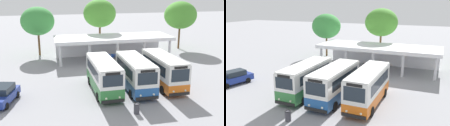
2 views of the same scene
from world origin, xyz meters
TOP-DOWN VIEW (x-y plane):
  - ground_plane at (0.00, 0.00)m, footprint 180.00×180.00m
  - city_bus_nearest_orange at (-3.57, 2.63)m, footprint 2.38×7.77m
  - city_bus_second_in_row at (-0.30, 2.50)m, footprint 2.51×7.65m
  - city_bus_middle_cream at (2.97, 2.84)m, footprint 2.35×7.83m
  - parked_car_flank at (-13.07, 1.96)m, footprint 2.81×4.58m
  - terminal_canopy at (0.60, 15.96)m, footprint 17.02×5.93m
  - waiting_chair_end_by_column at (-0.76, 14.89)m, footprint 0.44×0.44m
  - waiting_chair_second_from_end at (-0.20, 14.96)m, footprint 0.44×0.44m
  - waiting_chair_middle_seat at (0.37, 14.83)m, footprint 0.44×0.44m
  - waiting_chair_fourth_seat at (0.94, 14.96)m, footprint 0.44×0.44m
  - waiting_chair_fifth_seat at (1.51, 14.88)m, footprint 0.44×0.44m
  - roadside_tree_behind_canopy at (-0.34, 20.63)m, footprint 5.23×5.23m
  - roadside_tree_east_of_canopy at (13.45, 19.76)m, footprint 5.45×5.45m
  - roadside_tree_west_of_canopy at (-10.06, 20.34)m, footprint 5.08×5.08m
  - litter_bin_apron at (-1.94, -2.97)m, footprint 0.49×0.49m

SIDE VIEW (x-z plane):
  - ground_plane at x=0.00m, z-range 0.00..0.00m
  - litter_bin_apron at x=-1.94m, z-range 0.01..0.91m
  - waiting_chair_end_by_column at x=-0.76m, z-range 0.09..0.95m
  - waiting_chair_second_from_end at x=-0.20m, z-range 0.09..0.95m
  - waiting_chair_middle_seat at x=0.37m, z-range 0.09..0.95m
  - waiting_chair_fourth_seat at x=0.94m, z-range 0.09..0.95m
  - waiting_chair_fifth_seat at x=1.51m, z-range 0.09..0.95m
  - parked_car_flank at x=-13.07m, z-range 0.02..1.64m
  - city_bus_nearest_orange at x=-3.57m, z-range 0.17..3.46m
  - city_bus_second_in_row at x=-0.30m, z-range 0.17..3.49m
  - city_bus_middle_cream at x=2.97m, z-range 0.17..3.51m
  - terminal_canopy at x=0.60m, z-range 0.95..4.35m
  - roadside_tree_west_of_canopy at x=-10.06m, z-range 1.58..9.09m
  - roadside_tree_east_of_canopy at x=13.45m, z-range 1.72..9.83m
  - roadside_tree_behind_canopy at x=-0.34m, z-range 2.02..10.53m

